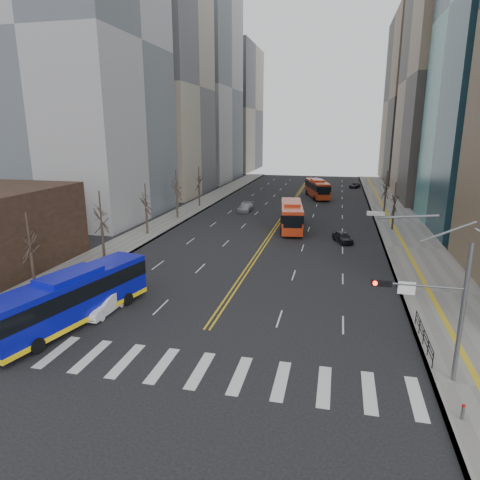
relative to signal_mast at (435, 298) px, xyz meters
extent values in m
plane|color=black|center=(-13.77, -2.00, -4.86)|extent=(220.00, 220.00, 0.00)
cube|color=slate|center=(3.73, 43.00, -4.78)|extent=(7.00, 130.00, 0.15)
cube|color=slate|center=(-30.27, 43.00, -4.78)|extent=(5.00, 130.00, 0.15)
cube|color=silver|center=(-24.40, -2.00, -4.85)|extent=(0.70, 4.00, 0.01)
cube|color=silver|center=(-22.04, -2.00, -4.85)|extent=(0.70, 4.00, 0.01)
cube|color=silver|center=(-19.67, -2.00, -4.85)|extent=(0.70, 4.00, 0.01)
cube|color=silver|center=(-17.31, -2.00, -4.85)|extent=(0.70, 4.00, 0.01)
cube|color=silver|center=(-14.95, -2.00, -4.85)|extent=(0.70, 4.00, 0.01)
cube|color=silver|center=(-12.58, -2.00, -4.85)|extent=(0.70, 4.00, 0.01)
cube|color=silver|center=(-10.22, -2.00, -4.85)|extent=(0.70, 4.00, 0.01)
cube|color=silver|center=(-7.86, -2.00, -4.85)|extent=(0.70, 4.00, 0.01)
cube|color=silver|center=(-5.49, -2.00, -4.85)|extent=(0.70, 4.00, 0.01)
cube|color=silver|center=(-3.13, -2.00, -4.85)|extent=(0.70, 4.00, 0.01)
cube|color=silver|center=(-0.77, -2.00, -4.85)|extent=(0.70, 4.00, 0.01)
cube|color=gold|center=(-13.97, 53.00, -4.85)|extent=(0.15, 100.00, 0.01)
cube|color=gold|center=(-13.57, 53.00, -4.85)|extent=(0.15, 100.00, 0.01)
cube|color=gray|center=(-44.77, 38.00, 21.14)|extent=(22.00, 24.00, 52.00)
cube|color=gray|center=(-44.77, 64.00, 17.14)|extent=(22.00, 22.00, 44.00)
cube|color=gray|center=(-43.77, 91.00, 19.14)|extent=(20.00, 26.00, 48.00)
cube|color=gray|center=(16.23, 69.00, 18.14)|extent=(20.00, 26.00, 46.00)
cube|color=gray|center=(-42.77, 123.00, 15.14)|extent=(18.00, 30.00, 40.00)
cube|color=brown|center=(15.23, 101.00, 16.14)|extent=(18.00, 30.00, 42.00)
cylinder|color=slate|center=(1.43, 0.00, -0.86)|extent=(0.24, 0.24, 8.00)
cylinder|color=slate|center=(-0.82, 0.00, 0.64)|extent=(4.50, 0.12, 0.12)
cube|color=black|center=(-2.77, 0.00, 0.64)|extent=(1.10, 0.28, 0.38)
cylinder|color=#FF190C|center=(-3.12, -0.16, 0.64)|extent=(0.24, 0.08, 0.24)
cylinder|color=black|center=(-2.77, -0.16, 0.64)|extent=(0.24, 0.08, 0.24)
cylinder|color=black|center=(-2.42, -0.16, 0.64)|extent=(0.24, 0.08, 0.24)
cube|color=white|center=(-1.47, 0.00, 0.44)|extent=(0.90, 0.06, 0.70)
cube|color=#999993|center=(-3.37, 0.00, 4.44)|extent=(0.90, 0.35, 0.18)
cube|color=black|center=(0.53, 4.00, -3.71)|extent=(0.04, 6.00, 0.04)
cylinder|color=black|center=(0.53, 1.00, -4.21)|extent=(0.06, 0.06, 1.00)
cylinder|color=black|center=(0.53, 2.50, -4.21)|extent=(0.06, 0.06, 1.00)
cylinder|color=black|center=(0.53, 4.00, -4.21)|extent=(0.06, 0.06, 1.00)
cylinder|color=black|center=(0.53, 5.50, -4.21)|extent=(0.06, 0.06, 1.00)
cylinder|color=black|center=(0.53, 7.00, -4.21)|extent=(0.06, 0.06, 1.00)
cylinder|color=slate|center=(1.03, -3.50, -4.36)|extent=(0.16, 0.16, 0.70)
cylinder|color=#B2140F|center=(1.03, -3.50, -3.98)|extent=(0.17, 0.17, 0.10)
cylinder|color=#32261E|center=(-29.77, 6.00, -2.98)|extent=(0.28, 0.28, 3.75)
cylinder|color=#32261E|center=(-29.77, 17.00, -2.91)|extent=(0.28, 0.28, 3.90)
cylinder|color=#32261E|center=(-29.77, 28.00, -3.06)|extent=(0.28, 0.28, 3.60)
cylinder|color=#32261E|center=(-29.77, 39.00, -2.86)|extent=(0.28, 0.28, 4.00)
cylinder|color=#32261E|center=(-29.77, 50.00, -2.96)|extent=(0.28, 0.28, 3.80)
cylinder|color=#32261E|center=(2.23, 38.00, -3.11)|extent=(0.28, 0.28, 3.50)
cylinder|color=#32261E|center=(2.23, 50.00, -2.98)|extent=(0.28, 0.28, 3.75)
cube|color=#0A0FA3|center=(-23.46, 2.00, -2.93)|extent=(5.66, 13.44, 3.16)
cube|color=black|center=(-23.46, 2.00, -2.33)|extent=(5.72, 13.48, 1.12)
cube|color=#0A0FA3|center=(-23.46, 2.00, -1.25)|extent=(3.18, 4.98, 0.40)
cube|color=yellow|center=(-23.46, 2.00, -4.31)|extent=(5.72, 13.48, 0.35)
cylinder|color=black|center=(-25.76, -1.79, -4.36)|extent=(0.52, 1.04, 1.00)
cylinder|color=black|center=(-23.08, -2.41, -4.36)|extent=(0.52, 1.04, 1.00)
cylinder|color=black|center=(-23.84, 6.42, -4.36)|extent=(0.52, 1.04, 1.00)
cylinder|color=black|center=(-21.17, 5.79, -4.36)|extent=(0.52, 1.04, 1.00)
cube|color=red|center=(-11.51, 35.73, -2.92)|extent=(4.33, 12.34, 3.17)
cube|color=black|center=(-11.51, 35.73, -2.33)|extent=(4.39, 12.37, 1.13)
cube|color=red|center=(-11.51, 35.73, -1.24)|extent=(2.74, 4.48, 0.40)
cylinder|color=black|center=(-12.36, 31.72, -4.36)|extent=(0.43, 1.03, 1.00)
cylinder|color=black|center=(-9.63, 32.08, -4.36)|extent=(0.43, 1.03, 1.00)
cylinder|color=black|center=(-13.39, 39.38, -4.36)|extent=(0.43, 1.03, 1.00)
cylinder|color=black|center=(-10.66, 39.75, -4.36)|extent=(0.43, 1.03, 1.00)
cube|color=red|center=(-9.57, 65.39, -2.97)|extent=(5.76, 12.07, 3.08)
cube|color=black|center=(-9.57, 65.39, -2.38)|extent=(5.83, 12.11, 1.10)
cube|color=red|center=(-9.57, 65.39, -1.33)|extent=(3.18, 4.55, 0.40)
cylinder|color=black|center=(-9.84, 61.40, -4.36)|extent=(0.56, 1.04, 1.00)
cylinder|color=black|center=(-7.26, 62.12, -4.36)|extent=(0.56, 1.04, 1.00)
cylinder|color=black|center=(-11.88, 68.66, -4.36)|extent=(0.56, 1.04, 1.00)
cylinder|color=black|center=(-9.30, 69.39, -4.36)|extent=(0.56, 1.04, 1.00)
imported|color=white|center=(-22.25, 4.00, -4.11)|extent=(1.77, 4.58, 1.49)
imported|color=black|center=(-4.48, 29.70, -4.19)|extent=(2.94, 4.22, 1.33)
imported|color=#A5A4AA|center=(-20.62, 47.13, -4.15)|extent=(2.22, 4.97, 1.42)
imported|color=black|center=(-1.57, 82.95, -4.29)|extent=(2.96, 4.47, 1.14)
camera|label=1|loc=(-5.35, -23.06, 8.72)|focal=32.00mm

